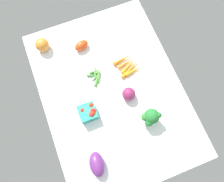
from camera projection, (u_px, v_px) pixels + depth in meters
The scene contains 9 objects.
tablecloth at pixel (112, 93), 125.15cm from camera, with size 104.00×76.00×2.00cm, color white.
berry_basket at pixel (88, 112), 117.09cm from camera, with size 9.09×9.09×7.55cm.
eggplant at pixel (97, 164), 109.40cm from camera, with size 12.24×7.38×7.38cm, color #652A74.
carrot_bunch at pixel (129, 65), 127.80cm from camera, with size 13.67×17.29×2.68cm.
red_onion_near_basket at pixel (129, 94), 120.05cm from camera, with size 7.30×7.30×7.30cm, color #802350.
okra_pile at pixel (96, 76), 126.19cm from camera, with size 14.53×9.90×1.90cm.
heirloom_tomato_orange at pixel (42, 45), 128.47cm from camera, with size 7.88×7.88×7.88cm, color orange.
broccoli_head at pixel (151, 117), 113.59cm from camera, with size 8.35×9.87×10.82cm.
roma_tomato at pixel (81, 45), 129.90cm from camera, with size 8.60×5.13×5.13cm, color #E04416.
Camera 1 is at (-33.66, 13.11, 120.83)cm, focal length 35.83 mm.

